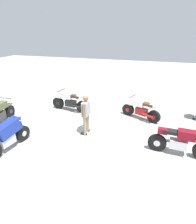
% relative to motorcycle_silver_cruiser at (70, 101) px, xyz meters
% --- Properties ---
extents(ground_plane, '(40.00, 40.00, 0.00)m').
position_rel_motorcycle_silver_cruiser_xyz_m(ground_plane, '(-1.60, 1.74, -0.52)').
color(ground_plane, '#9E9E99').
extents(motorcycle_silver_cruiser, '(2.09, 0.70, 1.09)m').
position_rel_motorcycle_silver_cruiser_xyz_m(motorcycle_silver_cruiser, '(0.00, 0.00, 0.00)').
color(motorcycle_silver_cruiser, black).
rests_on(motorcycle_silver_cruiser, ground).
extents(motorcycle_cream_vintage, '(1.86, 1.00, 1.07)m').
position_rel_motorcycle_silver_cruiser_xyz_m(motorcycle_cream_vintage, '(-3.64, -0.05, -0.03)').
color(motorcycle_cream_vintage, black).
rests_on(motorcycle_cream_vintage, ground).
extents(motorcycle_blue_sportbike, '(0.70, 1.96, 1.14)m').
position_rel_motorcycle_silver_cruiser_xyz_m(motorcycle_blue_sportbike, '(0.63, 3.85, 0.07)').
color(motorcycle_blue_sportbike, black).
rests_on(motorcycle_blue_sportbike, ground).
extents(motorcycle_olive_vintage, '(0.70, 1.96, 1.07)m').
position_rel_motorcycle_silver_cruiser_xyz_m(motorcycle_olive_vintage, '(2.44, 2.25, -0.03)').
color(motorcycle_olive_vintage, black).
rests_on(motorcycle_olive_vintage, ground).
extents(motorcycle_maroon_cruiser, '(2.09, 0.70, 1.09)m').
position_rel_motorcycle_silver_cruiser_xyz_m(motorcycle_maroon_cruiser, '(-5.14, 2.45, 0.00)').
color(motorcycle_maroon_cruiser, black).
rests_on(motorcycle_maroon_cruiser, ground).
extents(person_in_gray_shirt, '(0.31, 0.64, 1.65)m').
position_rel_motorcycle_silver_cruiser_xyz_m(person_in_gray_shirt, '(-1.63, 1.98, 0.42)').
color(person_in_gray_shirt, gray).
rests_on(person_in_gray_shirt, ground).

